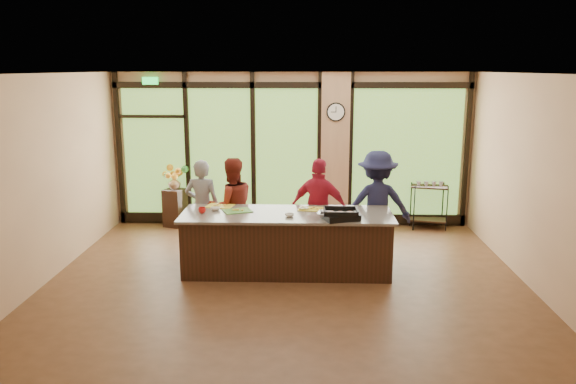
# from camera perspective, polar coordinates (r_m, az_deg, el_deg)

# --- Properties ---
(floor) EXTENTS (7.00, 7.00, 0.00)m
(floor) POSITION_cam_1_polar(r_m,az_deg,el_deg) (8.50, -0.18, -8.69)
(floor) COLOR #4F301B
(floor) RESTS_ON ground
(ceiling) EXTENTS (7.00, 7.00, 0.00)m
(ceiling) POSITION_cam_1_polar(r_m,az_deg,el_deg) (7.93, -0.20, 11.97)
(ceiling) COLOR white
(ceiling) RESTS_ON back_wall
(back_wall) EXTENTS (7.00, 0.00, 7.00)m
(back_wall) POSITION_cam_1_polar(r_m,az_deg,el_deg) (11.04, 0.36, 4.31)
(back_wall) COLOR tan
(back_wall) RESTS_ON floor
(left_wall) EXTENTS (0.00, 6.00, 6.00)m
(left_wall) POSITION_cam_1_polar(r_m,az_deg,el_deg) (8.92, -23.30, 1.31)
(left_wall) COLOR tan
(left_wall) RESTS_ON floor
(right_wall) EXTENTS (0.00, 6.00, 6.00)m
(right_wall) POSITION_cam_1_polar(r_m,az_deg,el_deg) (8.69, 23.53, 1.02)
(right_wall) COLOR tan
(right_wall) RESTS_ON floor
(window_wall) EXTENTS (6.90, 0.12, 3.00)m
(window_wall) POSITION_cam_1_polar(r_m,az_deg,el_deg) (11.01, 1.20, 3.73)
(window_wall) COLOR tan
(window_wall) RESTS_ON floor
(island_base) EXTENTS (3.10, 1.00, 0.88)m
(island_base) POSITION_cam_1_polar(r_m,az_deg,el_deg) (8.64, -0.12, -5.25)
(island_base) COLOR black
(island_base) RESTS_ON floor
(countertop) EXTENTS (3.20, 1.10, 0.04)m
(countertop) POSITION_cam_1_polar(r_m,az_deg,el_deg) (8.51, -0.12, -2.30)
(countertop) COLOR gray
(countertop) RESTS_ON island_base
(wall_clock) EXTENTS (0.36, 0.04, 0.36)m
(wall_clock) POSITION_cam_1_polar(r_m,az_deg,el_deg) (10.83, 4.89, 8.11)
(wall_clock) COLOR black
(wall_clock) RESTS_ON window_wall
(cook_left) EXTENTS (0.61, 0.42, 1.60)m
(cook_left) POSITION_cam_1_polar(r_m,az_deg,el_deg) (9.52, -8.70, -1.46)
(cook_left) COLOR gray
(cook_left) RESTS_ON floor
(cook_midleft) EXTENTS (0.98, 0.88, 1.64)m
(cook_midleft) POSITION_cam_1_polar(r_m,az_deg,el_deg) (9.35, -5.74, -1.51)
(cook_midleft) COLOR maroon
(cook_midleft) RESTS_ON floor
(cook_midright) EXTENTS (1.05, 0.70, 1.65)m
(cook_midright) POSITION_cam_1_polar(r_m,az_deg,el_deg) (9.17, 3.20, -1.70)
(cook_midright) COLOR #A91A30
(cook_midright) RESTS_ON floor
(cook_right) EXTENTS (1.17, 0.71, 1.77)m
(cook_right) POSITION_cam_1_polar(r_m,az_deg,el_deg) (9.31, 9.00, -1.25)
(cook_right) COLOR #1B1D3D
(cook_right) RESTS_ON floor
(roasting_pan) EXTENTS (0.59, 0.52, 0.09)m
(roasting_pan) POSITION_cam_1_polar(r_m,az_deg,el_deg) (8.19, 5.36, -2.49)
(roasting_pan) COLOR black
(roasting_pan) RESTS_ON countertop
(mixing_bowl) EXTENTS (0.40, 0.40, 0.08)m
(mixing_bowl) POSITION_cam_1_polar(r_m,az_deg,el_deg) (8.27, 4.14, -2.33)
(mixing_bowl) COLOR silver
(mixing_bowl) RESTS_ON countertop
(cutting_board_left) EXTENTS (0.51, 0.45, 0.01)m
(cutting_board_left) POSITION_cam_1_polar(r_m,az_deg,el_deg) (8.65, -5.15, -1.91)
(cutting_board_left) COLOR #47812F
(cutting_board_left) RESTS_ON countertop
(cutting_board_center) EXTENTS (0.46, 0.39, 0.01)m
(cutting_board_center) POSITION_cam_1_polar(r_m,az_deg,el_deg) (8.99, -6.93, -1.42)
(cutting_board_center) COLOR gold
(cutting_board_center) RESTS_ON countertop
(cutting_board_right) EXTENTS (0.42, 0.34, 0.01)m
(cutting_board_right) POSITION_cam_1_polar(r_m,az_deg,el_deg) (8.74, 2.34, -1.74)
(cutting_board_right) COLOR gold
(cutting_board_right) RESTS_ON countertop
(prep_bowl_near) EXTENTS (0.20, 0.20, 0.05)m
(prep_bowl_near) POSITION_cam_1_polar(r_m,az_deg,el_deg) (8.74, -7.38, -1.71)
(prep_bowl_near) COLOR silver
(prep_bowl_near) RESTS_ON countertop
(prep_bowl_mid) EXTENTS (0.16, 0.16, 0.04)m
(prep_bowl_mid) POSITION_cam_1_polar(r_m,az_deg,el_deg) (8.31, 0.15, -2.36)
(prep_bowl_mid) COLOR silver
(prep_bowl_mid) RESTS_ON countertop
(prep_bowl_far) EXTENTS (0.18, 0.18, 0.03)m
(prep_bowl_far) POSITION_cam_1_polar(r_m,az_deg,el_deg) (8.71, 1.60, -1.70)
(prep_bowl_far) COLOR silver
(prep_bowl_far) RESTS_ON countertop
(red_ramekin) EXTENTS (0.14, 0.14, 0.09)m
(red_ramekin) POSITION_cam_1_polar(r_m,az_deg,el_deg) (8.60, -8.72, -1.85)
(red_ramekin) COLOR red
(red_ramekin) RESTS_ON countertop
(flower_stand) EXTENTS (0.48, 0.48, 0.74)m
(flower_stand) POSITION_cam_1_polar(r_m,az_deg,el_deg) (11.30, -11.37, -1.57)
(flower_stand) COLOR black
(flower_stand) RESTS_ON floor
(flower_vase) EXTENTS (0.31, 0.31, 0.26)m
(flower_vase) POSITION_cam_1_polar(r_m,az_deg,el_deg) (11.19, -11.48, 0.92)
(flower_vase) COLOR #836647
(flower_vase) RESTS_ON flower_stand
(bar_cart) EXTENTS (0.76, 0.55, 0.94)m
(bar_cart) POSITION_cam_1_polar(r_m,az_deg,el_deg) (11.22, 14.12, -0.81)
(bar_cart) COLOR black
(bar_cart) RESTS_ON floor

